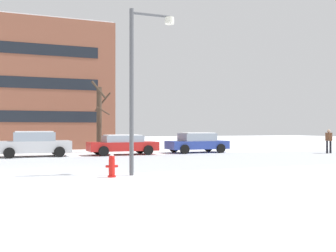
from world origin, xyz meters
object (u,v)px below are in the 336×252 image
object	(u,v)px
parked_car_red	(123,144)
parked_car_blue	(197,142)
street_lamp	(139,75)
fire_hydrant	(112,165)
pedestrian_crossing	(329,139)
parked_car_silver	(34,144)

from	to	relation	value
parked_car_red	parked_car_blue	bearing A→B (deg)	3.20
street_lamp	parked_car_blue	distance (m)	13.86
fire_hydrant	pedestrian_crossing	size ratio (longest dim) A/B	0.51
pedestrian_crossing	fire_hydrant	bearing A→B (deg)	-155.94
fire_hydrant	parked_car_red	size ratio (longest dim) A/B	0.18
fire_hydrant	parked_car_silver	world-z (taller)	parked_car_silver
fire_hydrant	street_lamp	bearing A→B (deg)	13.81
fire_hydrant	pedestrian_crossing	distance (m)	18.56
fire_hydrant	parked_car_red	distance (m)	11.61
street_lamp	pedestrian_crossing	xyz separation A→B (m)	(15.84, 7.30, -2.80)
fire_hydrant	parked_car_silver	xyz separation A→B (m)	(-2.33, 11.43, 0.37)
street_lamp	parked_car_blue	xyz separation A→B (m)	(7.59, 11.20, -3.04)
parked_car_silver	pedestrian_crossing	distance (m)	19.66
parked_car_silver	parked_car_blue	xyz separation A→B (m)	(11.01, 0.04, -0.06)
fire_hydrant	parked_car_blue	distance (m)	14.39
parked_car_silver	parked_car_blue	world-z (taller)	parked_car_silver
parked_car_blue	pedestrian_crossing	bearing A→B (deg)	-25.29
parked_car_red	street_lamp	bearing A→B (deg)	-100.81
parked_car_red	pedestrian_crossing	xyz separation A→B (m)	(13.77, -3.59, 0.28)
fire_hydrant	street_lamp	distance (m)	3.53
fire_hydrant	parked_car_blue	bearing A→B (deg)	52.86
pedestrian_crossing	street_lamp	bearing A→B (deg)	-155.28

